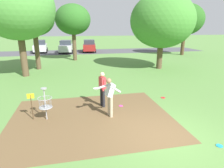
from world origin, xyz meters
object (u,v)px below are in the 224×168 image
(tree_near_left, at_px, (185,20))
(tree_mid_left, at_px, (33,19))
(frisbee_by_tee, at_px, (121,106))
(frisbee_near_basket, at_px, (163,98))
(tree_near_right, at_px, (162,21))
(disc_golf_basket, at_px, (44,103))
(parked_car_leftmost, at_px, (40,46))
(parked_car_center_right, at_px, (89,46))
(tree_mid_center, at_px, (73,20))
(tree_mid_right, at_px, (17,8))
(frisbee_far_right, at_px, (219,146))
(player_throwing, at_px, (110,95))
(parked_car_center_left, at_px, (66,47))
(player_foreground_watching, at_px, (102,87))

(tree_near_left, bearing_deg, tree_mid_left, -162.36)
(frisbee_by_tee, bearing_deg, tree_mid_left, 117.84)
(frisbee_near_basket, relative_size, tree_near_right, 0.04)
(disc_golf_basket, height_order, parked_car_leftmost, parked_car_leftmost)
(frisbee_near_basket, height_order, frisbee_by_tee, same)
(frisbee_near_basket, height_order, parked_car_center_right, parked_car_center_right)
(tree_near_right, height_order, tree_mid_center, tree_near_right)
(tree_mid_center, distance_m, tree_mid_right, 7.95)
(frisbee_far_right, relative_size, tree_mid_right, 0.03)
(parked_car_leftmost, bearing_deg, tree_mid_left, -83.02)
(player_throwing, relative_size, tree_mid_center, 0.28)
(disc_golf_basket, height_order, tree_mid_right, tree_mid_right)
(tree_mid_left, xyz_separation_m, parked_car_center_left, (2.32, 11.47, -3.49))
(tree_mid_right, bearing_deg, disc_golf_basket, -73.51)
(disc_golf_basket, distance_m, player_throwing, 2.74)
(parked_car_center_left, bearing_deg, parked_car_center_right, 6.13)
(tree_mid_left, xyz_separation_m, parked_car_center_right, (5.81, 11.84, -3.49))
(disc_golf_basket, bearing_deg, frisbee_by_tee, 11.37)
(disc_golf_basket, xyz_separation_m, tree_near_left, (16.31, 16.37, 3.92))
(tree_mid_left, distance_m, tree_mid_right, 2.67)
(tree_mid_left, relative_size, tree_mid_center, 0.96)
(disc_golf_basket, distance_m, parked_car_leftmost, 23.55)
(parked_car_leftmost, bearing_deg, frisbee_far_right, -70.99)
(tree_near_right, bearing_deg, tree_mid_right, -177.52)
(player_foreground_watching, bearing_deg, disc_golf_basket, -161.20)
(tree_near_left, relative_size, tree_near_right, 1.01)
(frisbee_far_right, bearing_deg, tree_near_right, 73.85)
(disc_golf_basket, height_order, parked_car_center_right, parked_car_center_right)
(player_foreground_watching, xyz_separation_m, parked_car_center_right, (1.45, 21.57, -0.05))
(disc_golf_basket, relative_size, parked_car_center_left, 0.32)
(tree_near_left, relative_size, tree_mid_right, 0.92)
(tree_near_left, relative_size, parked_car_center_left, 1.55)
(tree_near_right, bearing_deg, frisbee_near_basket, -113.62)
(frisbee_far_right, xyz_separation_m, tree_near_left, (10.53, 19.52, 4.67))
(disc_golf_basket, relative_size, frisbee_near_basket, 5.71)
(tree_mid_right, bearing_deg, tree_mid_center, 59.57)
(player_foreground_watching, distance_m, tree_mid_left, 11.21)
(frisbee_by_tee, bearing_deg, player_foreground_watching, 168.10)
(frisbee_far_right, distance_m, tree_near_left, 22.67)
(player_foreground_watching, relative_size, parked_car_center_right, 0.39)
(tree_mid_right, bearing_deg, frisbee_far_right, -53.95)
(disc_golf_basket, xyz_separation_m, frisbee_by_tee, (3.46, 0.70, -0.74))
(disc_golf_basket, distance_m, tree_mid_left, 11.37)
(player_foreground_watching, relative_size, tree_mid_left, 0.29)
(tree_near_left, xyz_separation_m, parked_car_center_right, (-12.28, 6.09, -3.76))
(tree_mid_left, bearing_deg, disc_golf_basket, -80.50)
(frisbee_far_right, distance_m, parked_car_center_left, 25.79)
(player_foreground_watching, bearing_deg, frisbee_by_tee, -11.90)
(player_throwing, distance_m, frisbee_near_basket, 3.77)
(frisbee_far_right, bearing_deg, disc_golf_basket, 151.39)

